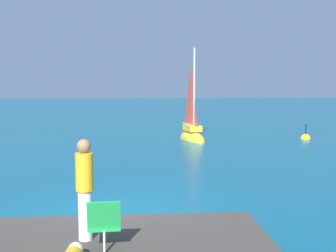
# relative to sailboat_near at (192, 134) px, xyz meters

# --- Properties ---
(ground_plane) EXTENTS (160.00, 160.00, 0.00)m
(ground_plane) POSITION_rel_sailboat_near_xyz_m (-3.35, -13.03, -0.30)
(ground_plane) COLOR #0F5675
(boulder_seaward) EXTENTS (1.20, 1.33, 0.70)m
(boulder_seaward) POSITION_rel_sailboat_near_xyz_m (-5.18, -14.88, -0.30)
(boulder_seaward) COLOR #453530
(boulder_seaward) RESTS_ON ground
(sailboat_near) EXTENTS (1.68, 3.06, 5.54)m
(sailboat_near) POSITION_rel_sailboat_near_xyz_m (0.00, 0.00, 0.00)
(sailboat_near) COLOR yellow
(sailboat_near) RESTS_ON ground
(person_standing) EXTENTS (0.28, 0.28, 1.62)m
(person_standing) POSITION_rel_sailboat_near_xyz_m (-3.60, -16.03, 1.19)
(person_standing) COLOR white
(person_standing) RESTS_ON shore_ledge
(beach_chair) EXTENTS (0.53, 0.63, 0.80)m
(beach_chair) POSITION_rel_sailboat_near_xyz_m (-3.25, -16.47, 0.77)
(beach_chair) COLOR green
(beach_chair) RESTS_ON shore_ledge
(marker_buoy) EXTENTS (0.56, 0.56, 1.13)m
(marker_buoy) POSITION_rel_sailboat_near_xyz_m (6.46, 0.00, -0.29)
(marker_buoy) COLOR yellow
(marker_buoy) RESTS_ON ground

